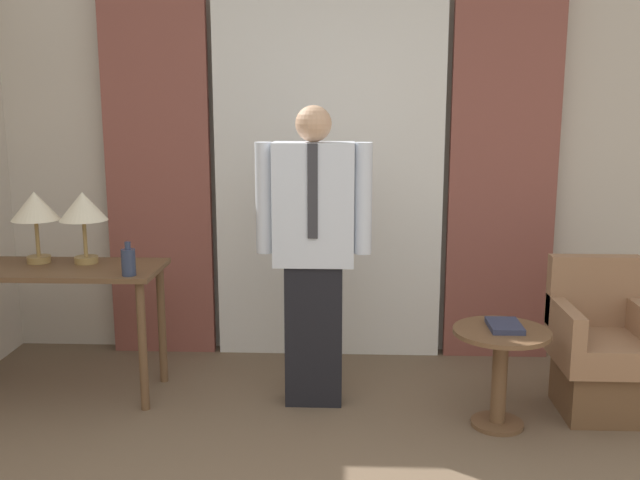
% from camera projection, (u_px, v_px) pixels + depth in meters
% --- Properties ---
extents(wall_back, '(10.00, 0.06, 2.70)m').
position_uv_depth(wall_back, '(329.00, 161.00, 4.94)').
color(wall_back, beige).
rests_on(wall_back, ground_plane).
extents(curtain_sheer_center, '(1.54, 0.06, 2.58)m').
position_uv_depth(curtain_sheer_center, '(329.00, 172.00, 4.83)').
color(curtain_sheer_center, white).
rests_on(curtain_sheer_center, ground_plane).
extents(curtain_drape_left, '(0.72, 0.06, 2.58)m').
position_uv_depth(curtain_drape_left, '(158.00, 171.00, 4.88)').
color(curtain_drape_left, brown).
rests_on(curtain_drape_left, ground_plane).
extents(curtain_drape_right, '(0.72, 0.06, 2.58)m').
position_uv_depth(curtain_drape_right, '(503.00, 173.00, 4.78)').
color(curtain_drape_right, brown).
rests_on(curtain_drape_right, ground_plane).
extents(desk, '(1.25, 0.54, 0.80)m').
position_uv_depth(desk, '(57.00, 287.00, 4.25)').
color(desk, brown).
rests_on(desk, ground_plane).
extents(table_lamp_left, '(0.29, 0.29, 0.43)m').
position_uv_depth(table_lamp_left, '(35.00, 209.00, 4.27)').
color(table_lamp_left, '#9E7F47').
rests_on(table_lamp_left, desk).
extents(table_lamp_right, '(0.29, 0.29, 0.43)m').
position_uv_depth(table_lamp_right, '(83.00, 209.00, 4.26)').
color(table_lamp_right, '#9E7F47').
rests_on(table_lamp_right, desk).
extents(bottle_near_edge, '(0.08, 0.08, 0.19)m').
position_uv_depth(bottle_near_edge, '(128.00, 262.00, 4.00)').
color(bottle_near_edge, '#2D3851').
rests_on(bottle_near_edge, desk).
extents(person, '(0.66, 0.22, 1.74)m').
position_uv_depth(person, '(314.00, 247.00, 4.07)').
color(person, black).
rests_on(person, ground_plane).
extents(armchair, '(0.52, 0.55, 0.88)m').
position_uv_depth(armchair, '(600.00, 354.00, 4.07)').
color(armchair, brown).
rests_on(armchair, ground_plane).
extents(side_table, '(0.52, 0.52, 0.55)m').
position_uv_depth(side_table, '(500.00, 361.00, 3.87)').
color(side_table, brown).
rests_on(side_table, ground_plane).
extents(book, '(0.17, 0.25, 0.03)m').
position_uv_depth(book, '(505.00, 326.00, 3.86)').
color(book, '#2D334C').
rests_on(book, side_table).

